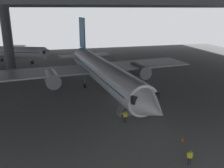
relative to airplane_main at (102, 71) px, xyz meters
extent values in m
plane|color=slate|center=(1.80, -5.26, -3.62)|extent=(110.00, 110.00, 0.00)
cylinder|color=#4C4F54|center=(-17.61, 18.66, 4.02)|extent=(2.16, 2.16, 15.27)
cube|color=#38383D|center=(1.80, 8.49, 12.25)|extent=(121.00, 99.00, 1.20)
cube|color=#4C4F54|center=(1.80, -16.26, 11.25)|extent=(115.50, 0.50, 0.70)
cube|color=#4C4F54|center=(1.80, 24.99, 11.25)|extent=(115.50, 0.50, 0.70)
cylinder|color=white|center=(0.06, -0.64, 0.02)|extent=(7.07, 30.70, 4.08)
cone|color=white|center=(1.75, -17.62, 0.02)|extent=(4.47, 5.27, 4.00)
cube|color=black|center=(1.49, -15.05, 0.53)|extent=(3.74, 3.19, 0.90)
cone|color=white|center=(-1.62, 16.34, 0.43)|extent=(4.10, 6.85, 3.47)
cube|color=#1972B2|center=(-1.37, 13.77, 5.41)|extent=(0.68, 4.46, 6.68)
cube|color=white|center=(1.59, 12.95, 0.64)|extent=(5.50, 3.84, 0.16)
cube|color=white|center=(-4.10, 12.38, 0.64)|extent=(5.50, 3.84, 0.16)
cube|color=white|center=(10.11, 5.31, -0.38)|extent=(17.73, 9.08, 0.24)
cylinder|color=#9EA3A8|center=(8.29, 2.90, -1.10)|extent=(3.04, 5.53, 2.53)
cube|color=white|center=(-10.96, 3.22, -0.38)|extent=(17.73, 9.08, 0.24)
cylinder|color=#9EA3A8|center=(-8.70, 1.22, -1.10)|extent=(3.04, 5.53, 2.53)
cube|color=#1972B2|center=(0.06, -0.64, 0.33)|extent=(6.93, 28.50, 0.16)
cylinder|color=#9EA3A8|center=(1.07, -10.80, -2.37)|extent=(0.20, 0.20, 1.15)
cylinder|color=black|center=(1.07, -10.80, -3.17)|extent=(0.39, 0.93, 0.90)
cylinder|color=#9EA3A8|center=(2.40, 2.58, -2.37)|extent=(0.20, 0.20, 1.15)
cylinder|color=black|center=(2.40, 2.58, -3.17)|extent=(0.39, 0.93, 0.90)
cylinder|color=#9EA3A8|center=(-2.86, 2.06, -2.37)|extent=(0.20, 0.20, 1.15)
cylinder|color=black|center=(-2.86, 2.06, -3.17)|extent=(0.39, 0.93, 0.90)
cube|color=slate|center=(1.70, -10.92, -3.27)|extent=(4.15, 1.89, 0.70)
cube|color=slate|center=(1.70, -10.92, -1.35)|extent=(3.84, 1.66, 3.24)
cube|color=slate|center=(3.52, -10.74, 0.23)|extent=(1.22, 1.40, 0.12)
cylinder|color=black|center=(3.46, -10.15, 0.73)|extent=(0.06, 0.06, 1.00)
cylinder|color=black|center=(3.58, -11.34, 0.73)|extent=(0.06, 0.06, 1.00)
cylinder|color=black|center=(3.27, -10.07, -3.47)|extent=(0.31, 0.15, 0.30)
cylinder|color=black|center=(3.41, -11.46, -3.47)|extent=(0.31, 0.15, 0.30)
cylinder|color=black|center=(0.00, -10.39, -3.47)|extent=(0.31, 0.15, 0.30)
cylinder|color=black|center=(0.14, -11.78, -3.47)|extent=(0.31, 0.15, 0.30)
cylinder|color=#232838|center=(3.20, -23.65, -3.21)|extent=(0.14, 0.14, 0.81)
cylinder|color=#232838|center=(3.03, -23.60, -3.21)|extent=(0.14, 0.14, 0.81)
cube|color=yellow|center=(3.11, -23.63, -2.52)|extent=(0.41, 0.32, 0.57)
cylinder|color=yellow|center=(3.33, -23.70, -2.49)|extent=(0.09, 0.09, 0.55)
cylinder|color=yellow|center=(2.90, -23.56, -2.49)|extent=(0.09, 0.09, 0.55)
sphere|color=#8C6647|center=(3.11, -23.63, -2.11)|extent=(0.22, 0.22, 0.22)
cylinder|color=#232838|center=(0.11, -13.62, -3.20)|extent=(0.14, 0.14, 0.85)
cylinder|color=#232838|center=(-0.06, -13.57, -3.20)|extent=(0.14, 0.14, 0.85)
cube|color=yellow|center=(0.03, -13.59, -2.47)|extent=(0.41, 0.32, 0.60)
cylinder|color=yellow|center=(0.25, -13.66, -2.44)|extent=(0.09, 0.09, 0.57)
cylinder|color=yellow|center=(-0.19, -13.53, -2.44)|extent=(0.09, 0.09, 0.57)
sphere|color=beige|center=(0.03, -13.59, -2.05)|extent=(0.23, 0.23, 0.23)
cylinder|color=white|center=(-20.42, 29.05, -0.49)|extent=(22.32, 11.47, 3.07)
cone|color=white|center=(-8.56, 24.22, -0.49)|extent=(4.54, 4.17, 3.00)
cube|color=black|center=(-10.36, 24.95, -0.10)|extent=(2.97, 3.22, 0.67)
cube|color=white|center=(-20.85, 37.80, -0.79)|extent=(10.00, 13.97, 0.24)
cylinder|color=#9EA3A8|center=(-19.89, 35.75, -1.33)|extent=(4.41, 3.26, 1.90)
cube|color=navy|center=(-20.42, 29.05, -0.26)|extent=(20.79, 10.89, 0.16)
cylinder|color=#9EA3A8|center=(-13.32, 26.16, -2.37)|extent=(0.20, 0.20, 1.15)
cylinder|color=black|center=(-13.32, 26.16, -3.17)|extent=(0.95, 0.62, 0.90)
cylinder|color=#9EA3A8|center=(-21.68, 31.87, -2.37)|extent=(0.20, 0.20, 1.15)
cylinder|color=black|center=(-21.68, 31.87, -3.17)|extent=(0.95, 0.62, 0.90)
cube|color=black|center=(4.76, -19.67, -3.60)|extent=(0.36, 0.36, 0.04)
cone|color=orange|center=(4.76, -19.67, -3.30)|extent=(0.30, 0.30, 0.56)
cube|color=yellow|center=(5.38, 10.45, -3.07)|extent=(1.21, 2.20, 0.70)
cylinder|color=black|center=(5.94, 9.65, -3.40)|extent=(0.18, 0.44, 0.44)
cylinder|color=black|center=(4.84, 9.65, -3.40)|extent=(0.18, 0.44, 0.44)
cylinder|color=black|center=(5.93, 11.25, -3.40)|extent=(0.18, 0.44, 0.44)
cylinder|color=black|center=(4.83, 11.25, -3.40)|extent=(0.18, 0.44, 0.44)
camera|label=1|loc=(-8.92, -40.72, 10.49)|focal=38.86mm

